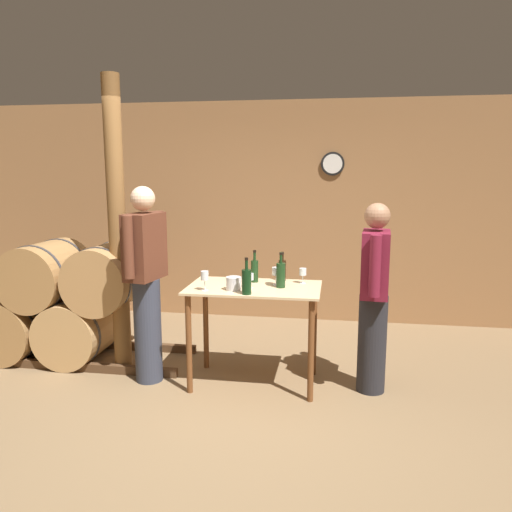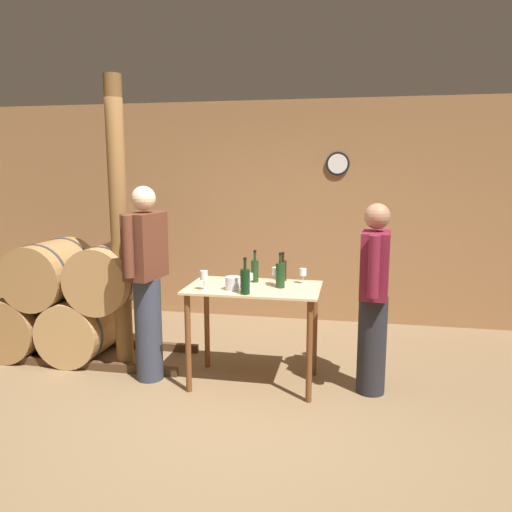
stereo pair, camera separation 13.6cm
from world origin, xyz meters
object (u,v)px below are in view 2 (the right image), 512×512
(wine_bottle_center, at_px, (283,270))
(wine_glass_near_right, at_px, (276,272))
(wooden_post, at_px, (119,228))
(wine_bottle_right, at_px, (280,275))
(wine_bottle_left, at_px, (245,281))
(wine_glass_near_left, at_px, (204,276))
(wine_glass_far_side, at_px, (303,273))
(wine_glass_near_center, at_px, (249,277))
(ice_bucket, at_px, (233,283))
(wine_bottle_far_left, at_px, (255,270))
(person_host, at_px, (374,295))
(person_visitor_with_scarf, at_px, (147,280))

(wine_bottle_center, height_order, wine_glass_near_right, wine_bottle_center)
(wooden_post, distance_m, wine_bottle_right, 1.56)
(wine_bottle_left, height_order, wine_glass_near_left, wine_bottle_left)
(wine_bottle_left, bearing_deg, wine_glass_far_side, 47.62)
(wine_glass_near_center, distance_m, ice_bucket, 0.16)
(ice_bucket, bearing_deg, wine_glass_far_side, 31.73)
(wine_bottle_right, height_order, ice_bucket, wine_bottle_right)
(wooden_post, distance_m, wine_glass_near_right, 1.50)
(wine_bottle_left, xyz_separation_m, wine_glass_near_left, (-0.37, 0.07, 0.01))
(wine_bottle_far_left, relative_size, wine_glass_near_right, 1.85)
(wine_bottle_far_left, relative_size, ice_bucket, 2.28)
(wine_bottle_left, xyz_separation_m, person_host, (1.03, 0.28, -0.14))
(person_host, bearing_deg, wine_glass_near_left, -171.18)
(wine_bottle_center, bearing_deg, wine_glass_near_right, -101.03)
(wine_bottle_center, bearing_deg, person_host, -18.34)
(wine_bottle_right, distance_m, ice_bucket, 0.41)
(wine_glass_near_left, relative_size, person_visitor_with_scarf, 0.10)
(wine_bottle_far_left, xyz_separation_m, wine_glass_near_center, (-0.00, -0.23, -0.02))
(wine_bottle_center, relative_size, wine_glass_far_side, 1.93)
(wooden_post, bearing_deg, wine_glass_near_left, -19.63)
(wooden_post, xyz_separation_m, wine_bottle_left, (1.26, -0.39, -0.36))
(wine_glass_near_left, height_order, person_host, person_host)
(wine_bottle_far_left, relative_size, wine_glass_far_side, 2.11)
(wine_bottle_right, bearing_deg, wine_glass_far_side, 46.88)
(wine_bottle_left, height_order, wine_glass_near_center, wine_bottle_left)
(wine_bottle_left, xyz_separation_m, wine_glass_far_side, (0.42, 0.46, -0.01))
(wine_glass_far_side, bearing_deg, wine_glass_near_center, -150.69)
(wine_bottle_center, height_order, person_visitor_with_scarf, person_visitor_with_scarf)
(wine_bottle_far_left, bearing_deg, wine_bottle_center, 22.96)
(wine_glass_near_right, bearing_deg, ice_bucket, -142.68)
(wine_glass_near_right, bearing_deg, wine_bottle_center, 78.97)
(wine_glass_near_center, bearing_deg, person_host, 3.51)
(wooden_post, height_order, wine_bottle_right, wooden_post)
(wine_glass_near_left, xyz_separation_m, person_host, (1.40, 0.22, -0.15))
(wine_bottle_far_left, relative_size, wine_bottle_right, 0.95)
(wine_glass_near_left, height_order, wine_glass_near_center, wine_glass_near_left)
(wine_bottle_left, height_order, wine_glass_near_right, wine_bottle_left)
(wine_bottle_center, height_order, ice_bucket, wine_bottle_center)
(wine_bottle_right, xyz_separation_m, person_host, (0.78, 0.01, -0.15))
(wine_bottle_right, height_order, person_visitor_with_scarf, person_visitor_with_scarf)
(person_host, relative_size, person_visitor_with_scarf, 0.93)
(wine_glass_far_side, bearing_deg, wine_glass_near_left, -153.33)
(wine_bottle_right, distance_m, wine_glass_near_right, 0.11)
(wine_glass_near_center, distance_m, person_host, 1.05)
(wine_bottle_right, height_order, wine_glass_far_side, wine_bottle_right)
(wine_bottle_center, bearing_deg, wooden_post, -173.84)
(wine_bottle_center, xyz_separation_m, person_visitor_with_scarf, (-1.16, -0.36, -0.06))
(wine_glass_near_left, bearing_deg, wine_bottle_center, 38.91)
(ice_bucket, bearing_deg, wine_bottle_right, 22.33)
(ice_bucket, xyz_separation_m, person_host, (1.16, 0.16, -0.09))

